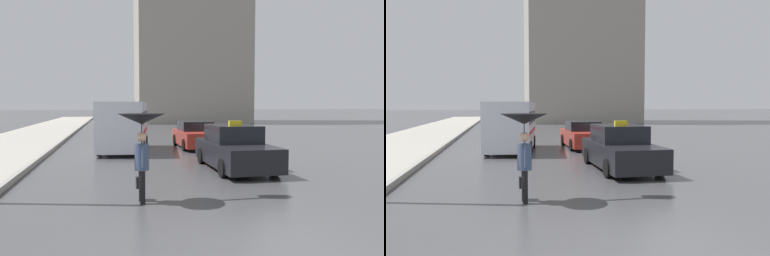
# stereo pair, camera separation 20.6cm
# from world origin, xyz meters

# --- Properties ---
(ground_plane) EXTENTS (300.00, 300.00, 0.00)m
(ground_plane) POSITION_xyz_m (0.00, 0.00, 0.00)
(ground_plane) COLOR #424244
(taxi) EXTENTS (1.91, 4.55, 1.70)m
(taxi) POSITION_xyz_m (1.89, 7.15, 0.70)
(taxi) COLOR black
(taxi) RESTS_ON ground_plane
(sedan_red) EXTENTS (1.91, 4.32, 1.38)m
(sedan_red) POSITION_xyz_m (2.00, 13.78, 0.64)
(sedan_red) COLOR #A52D23
(sedan_red) RESTS_ON ground_plane
(ambulance_van) EXTENTS (2.66, 5.23, 2.38)m
(ambulance_van) POSITION_xyz_m (-1.72, 12.96, 1.32)
(ambulance_van) COLOR silver
(ambulance_van) RESTS_ON ground_plane
(pedestrian_with_umbrella) EXTENTS (1.08, 1.08, 2.06)m
(pedestrian_with_umbrella) POSITION_xyz_m (-1.67, 3.26, 1.66)
(pedestrian_with_umbrella) COLOR black
(pedestrian_with_umbrella) RESTS_ON ground_plane
(traffic_light) EXTENTS (3.96, 0.38, 6.14)m
(traffic_light) POSITION_xyz_m (-4.19, 4.07, 4.27)
(traffic_light) COLOR black
(traffic_light) RESTS_ON ground_plane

